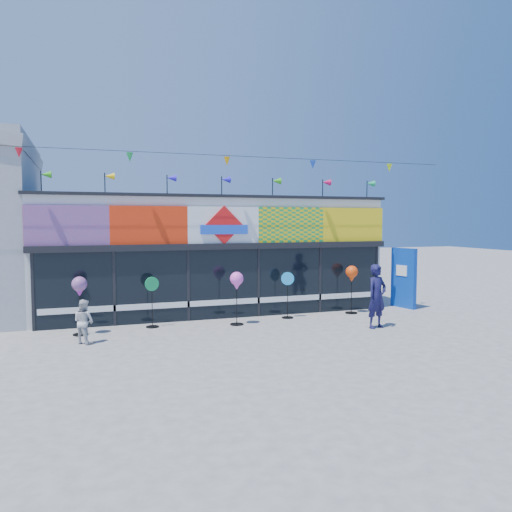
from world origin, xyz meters
name	(u,v)px	position (x,y,z in m)	size (l,w,h in m)	color
ground	(258,342)	(0.00, 0.00, 0.00)	(80.00, 80.00, 0.00)	slate
kite_shop	(206,252)	(0.00, 5.94, 2.05)	(16.00, 5.70, 5.31)	white
blue_sign	(404,278)	(6.89, 3.27, 1.12)	(0.39, 1.12, 2.23)	#0B3CA9
spinner_0	(79,288)	(-4.49, 2.41, 1.34)	(0.42, 0.42, 1.67)	black
spinner_1	(152,301)	(-2.43, 2.79, 0.82)	(0.43, 0.39, 1.55)	black
spinner_2	(237,282)	(0.11, 2.31, 1.33)	(0.42, 0.42, 1.66)	black
spinner_3	(288,294)	(2.02, 2.80, 0.81)	(0.42, 0.39, 1.54)	black
spinner_4	(352,275)	(4.46, 2.86, 1.34)	(0.42, 0.42, 1.68)	black
adult_man	(377,296)	(3.98, 0.50, 0.96)	(0.70, 0.46, 1.93)	#15143E
child	(84,321)	(-4.40, 1.34, 0.59)	(0.57, 0.33, 1.17)	silver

